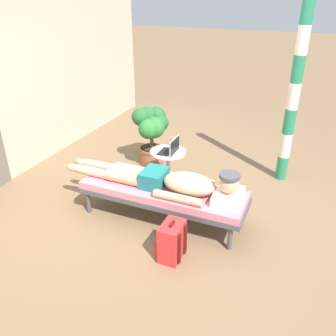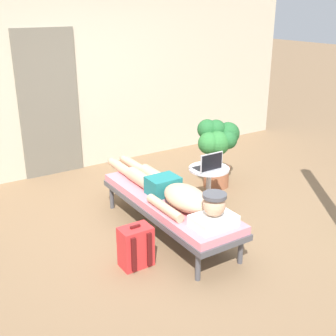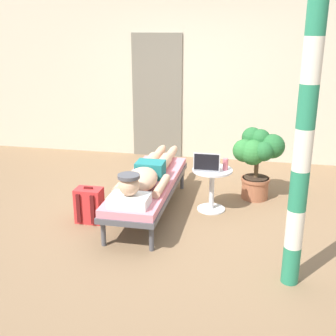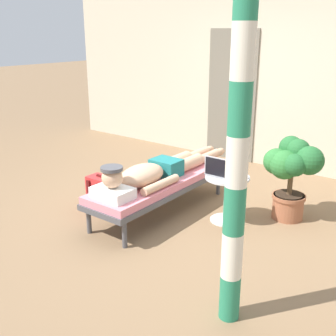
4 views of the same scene
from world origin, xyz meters
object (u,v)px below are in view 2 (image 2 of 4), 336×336
(backpack, at_px, (136,247))
(potted_plant, at_px, (217,146))
(side_table, at_px, (209,181))
(laptop, at_px, (208,165))
(person_reclining, at_px, (173,191))
(lounge_chair, at_px, (169,203))
(drink_glass, at_px, (219,160))

(backpack, distance_m, potted_plant, 2.17)
(side_table, relative_size, backpack, 1.23)
(side_table, distance_m, laptop, 0.24)
(person_reclining, height_order, laptop, laptop)
(lounge_chair, relative_size, laptop, 6.29)
(person_reclining, distance_m, backpack, 0.73)
(laptop, distance_m, backpack, 1.44)
(person_reclining, bearing_deg, backpack, -155.83)
(side_table, distance_m, potted_plant, 0.74)
(side_table, xyz_separation_m, laptop, (-0.06, -0.05, 0.23))
(laptop, xyz_separation_m, drink_glass, (0.21, 0.05, 0.01))
(lounge_chair, distance_m, side_table, 0.77)
(drink_glass, height_order, potted_plant, potted_plant)
(side_table, xyz_separation_m, backpack, (-1.33, -0.61, -0.16))
(person_reclining, bearing_deg, drink_glass, 21.05)
(person_reclining, distance_m, drink_glass, 0.94)
(side_table, bearing_deg, potted_plant, 43.43)
(lounge_chair, height_order, side_table, side_table)
(drink_glass, xyz_separation_m, backpack, (-1.48, -0.61, -0.40))
(backpack, bearing_deg, person_reclining, 24.17)
(laptop, bearing_deg, side_table, 40.52)
(lounge_chair, bearing_deg, potted_plant, 30.49)
(lounge_chair, height_order, laptop, laptop)
(drink_glass, bearing_deg, backpack, -157.66)
(side_table, height_order, potted_plant, potted_plant)
(person_reclining, distance_m, side_table, 0.82)
(lounge_chair, height_order, person_reclining, person_reclining)
(person_reclining, bearing_deg, lounge_chair, 90.00)
(backpack, bearing_deg, lounge_chair, 30.93)
(person_reclining, relative_size, laptop, 7.00)
(drink_glass, xyz_separation_m, potted_plant, (0.36, 0.48, -0.02))
(drink_glass, bearing_deg, lounge_chair, -164.29)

